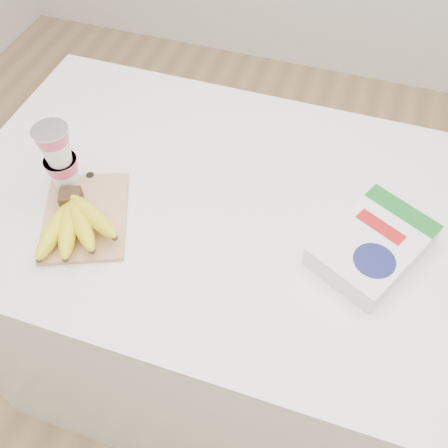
{
  "coord_description": "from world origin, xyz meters",
  "views": [
    {
      "loc": [
        0.26,
        -0.73,
        1.87
      ],
      "look_at": [
        0.05,
        -0.09,
        1.0
      ],
      "focal_mm": 40.0,
      "sensor_mm": 36.0,
      "label": 1
    }
  ],
  "objects_px": {
    "table": "(218,299)",
    "cutting_board": "(86,216)",
    "bananas": "(74,223)",
    "yogurt_stack": "(59,158)",
    "cereal_box": "(373,245)"
  },
  "relations": [
    {
      "from": "bananas",
      "to": "table",
      "type": "bearing_deg",
      "value": 36.13
    },
    {
      "from": "table",
      "to": "bananas",
      "type": "relative_size",
      "value": 6.05
    },
    {
      "from": "cereal_box",
      "to": "table",
      "type": "bearing_deg",
      "value": -158.73
    },
    {
      "from": "bananas",
      "to": "yogurt_stack",
      "type": "relative_size",
      "value": 1.13
    },
    {
      "from": "bananas",
      "to": "yogurt_stack",
      "type": "height_order",
      "value": "yogurt_stack"
    },
    {
      "from": "table",
      "to": "bananas",
      "type": "xyz_separation_m",
      "value": [
        -0.27,
        -0.19,
        0.52
      ]
    },
    {
      "from": "table",
      "to": "bananas",
      "type": "height_order",
      "value": "bananas"
    },
    {
      "from": "cereal_box",
      "to": "yogurt_stack",
      "type": "bearing_deg",
      "value": -149.34
    },
    {
      "from": "cutting_board",
      "to": "cereal_box",
      "type": "relative_size",
      "value": 0.83
    },
    {
      "from": "cutting_board",
      "to": "bananas",
      "type": "height_order",
      "value": "bananas"
    },
    {
      "from": "table",
      "to": "cutting_board",
      "type": "bearing_deg",
      "value": -151.4
    },
    {
      "from": "cutting_board",
      "to": "cereal_box",
      "type": "height_order",
      "value": "cereal_box"
    },
    {
      "from": "yogurt_stack",
      "to": "table",
      "type": "bearing_deg",
      "value": 13.7
    },
    {
      "from": "table",
      "to": "cereal_box",
      "type": "xyz_separation_m",
      "value": [
        0.37,
        -0.04,
        0.51
      ]
    },
    {
      "from": "cutting_board",
      "to": "bananas",
      "type": "distance_m",
      "value": 0.06
    }
  ]
}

